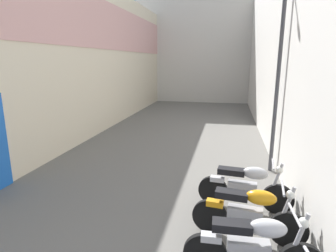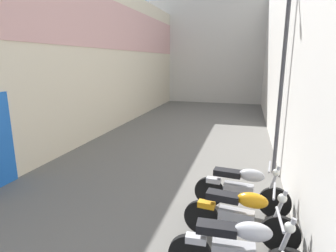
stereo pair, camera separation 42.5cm
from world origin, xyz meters
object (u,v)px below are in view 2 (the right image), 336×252
object	(u,v)px
street_lamp	(279,68)
motorcycle_sixth	(242,187)
motorcycle_fifth	(240,214)
motorcycle_fourth	(238,249)

from	to	relation	value
street_lamp	motorcycle_sixth	bearing A→B (deg)	-107.47
motorcycle_sixth	street_lamp	world-z (taller)	street_lamp
motorcycle_fifth	motorcycle_fourth	bearing A→B (deg)	-90.00
motorcycle_fourth	street_lamp	world-z (taller)	street_lamp
motorcycle_fourth	motorcycle_fifth	world-z (taller)	same
motorcycle_fourth	motorcycle_sixth	distance (m)	1.89
motorcycle_sixth	street_lamp	xyz separation A→B (m)	(0.70, 2.22, 2.24)
motorcycle_sixth	motorcycle_fifth	bearing A→B (deg)	-90.00
motorcycle_sixth	motorcycle_fourth	bearing A→B (deg)	-90.00
motorcycle_fourth	motorcycle_sixth	bearing A→B (deg)	90.00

